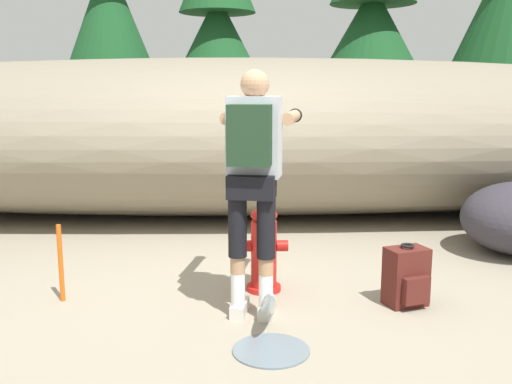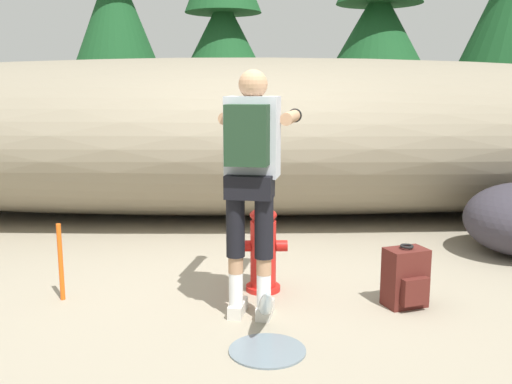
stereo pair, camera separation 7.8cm
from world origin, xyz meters
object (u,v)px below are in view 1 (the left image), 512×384
utility_worker (254,162)px  spare_backpack (406,277)px  survey_stake (61,263)px  fire_hydrant (264,251)px

utility_worker → spare_backpack: 1.45m
spare_backpack → survey_stake: survey_stake is taller
fire_hydrant → utility_worker: 0.91m
fire_hydrant → spare_backpack: (1.05, -0.34, -0.11)m
spare_backpack → survey_stake: bearing=-112.7°
utility_worker → survey_stake: (-1.46, 0.28, -0.81)m
fire_hydrant → spare_backpack: fire_hydrant is taller
fire_hydrant → utility_worker: (-0.09, -0.46, 0.78)m
utility_worker → spare_backpack: size_ratio=3.69×
fire_hydrant → spare_backpack: bearing=-17.9°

